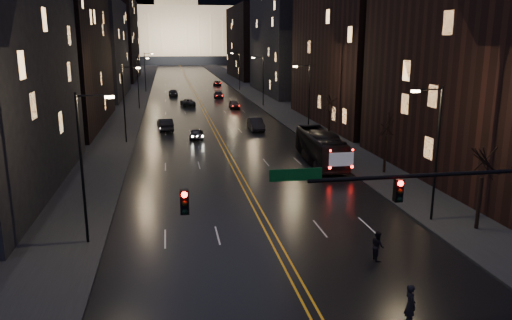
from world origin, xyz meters
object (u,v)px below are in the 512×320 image
oncoming_car_a (196,133)px  pedestrian_a (410,305)px  traffic_signal (449,198)px  oncoming_car_b (165,124)px  bus (321,148)px  receding_car_a (256,124)px  pedestrian_b (378,246)px

oncoming_car_a → pedestrian_a: (6.50, -42.73, 0.25)m
traffic_signal → oncoming_car_b: size_ratio=3.42×
bus → receding_car_a: bus is taller
receding_car_a → oncoming_car_a: bearing=-150.7°
receding_car_a → pedestrian_a: bearing=-92.4°
receding_car_a → pedestrian_b: pedestrian_b is taller
pedestrian_b → pedestrian_a: bearing=169.1°
traffic_signal → bus: (2.59, 26.89, -3.54)m
oncoming_car_a → pedestrian_b: (7.77, -36.42, 0.16)m
receding_car_a → bus: bearing=-81.3°
traffic_signal → pedestrian_a: 4.88m
oncoming_car_b → pedestrian_a: 50.20m
oncoming_car_a → pedestrian_a: pedestrian_a is taller
oncoming_car_a → pedestrian_a: 43.23m
pedestrian_a → bus: bearing=-9.8°
traffic_signal → oncoming_car_a: 42.55m
bus → pedestrian_a: bus is taller
bus → oncoming_car_b: bus is taller
bus → receding_car_a: size_ratio=2.26×
receding_car_a → pedestrian_a: size_ratio=2.70×
traffic_signal → pedestrian_b: bearing=100.1°
bus → oncoming_car_a: bearing=130.5°
oncoming_car_b → pedestrian_b: 44.35m
bus → oncoming_car_b: 25.78m
oncoming_car_a → pedestrian_b: bearing=109.2°
pedestrian_a → pedestrian_b: (1.27, 6.31, -0.09)m
bus → pedestrian_b: (-3.48, -21.88, -0.74)m
oncoming_car_b → receding_car_a: (11.94, -1.75, -0.01)m
receding_car_a → traffic_signal: bearing=-89.7°
oncoming_car_b → oncoming_car_a: bearing=114.3°
traffic_signal → pedestrian_a: traffic_signal is taller
traffic_signal → oncoming_car_b: 49.60m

